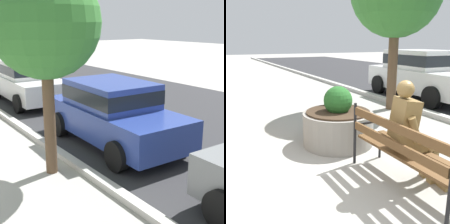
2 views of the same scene
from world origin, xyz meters
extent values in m
cube|color=#2D2D30|center=(0.00, 7.50, 0.00)|extent=(60.00, 9.00, 0.01)
cube|color=#B2AFA8|center=(0.00, 2.90, 0.06)|extent=(60.00, 0.20, 0.12)
cylinder|color=brown|center=(1.83, 2.38, 1.11)|extent=(0.23, 0.23, 2.21)
sphere|color=#387A33|center=(1.83, 2.38, 2.94)|extent=(2.08, 2.08, 2.08)
cube|color=silver|center=(-4.30, 4.36, 0.61)|extent=(4.14, 1.79, 0.70)
cube|color=silver|center=(-4.45, 4.36, 1.26)|extent=(2.17, 1.61, 0.60)
cube|color=black|center=(-4.45, 4.36, 1.26)|extent=(2.18, 1.63, 0.33)
cylinder|color=black|center=(-2.95, 5.18, 0.32)|extent=(0.64, 0.23, 0.64)
cylinder|color=black|center=(-2.99, 3.48, 0.32)|extent=(0.64, 0.23, 0.64)
cylinder|color=black|center=(-5.62, 5.24, 0.32)|extent=(0.64, 0.23, 0.64)
cube|color=navy|center=(1.24, 4.36, 0.61)|extent=(4.14, 1.79, 0.70)
cube|color=navy|center=(1.09, 4.36, 1.26)|extent=(2.17, 1.61, 0.60)
cube|color=black|center=(1.09, 4.36, 1.26)|extent=(2.18, 1.63, 0.33)
cylinder|color=black|center=(2.59, 5.18, 0.32)|extent=(0.64, 0.23, 0.64)
cylinder|color=black|center=(2.56, 3.48, 0.32)|extent=(0.64, 0.23, 0.64)
cylinder|color=black|center=(-0.07, 5.24, 0.32)|extent=(0.64, 0.23, 0.64)
cylinder|color=black|center=(-0.11, 3.54, 0.32)|extent=(0.64, 0.23, 0.64)
cylinder|color=black|center=(5.08, 3.54, 0.32)|extent=(0.64, 0.23, 0.64)
camera|label=1|loc=(7.65, -0.25, 2.94)|focal=53.81mm
camera|label=2|loc=(2.42, -2.10, 1.81)|focal=43.17mm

